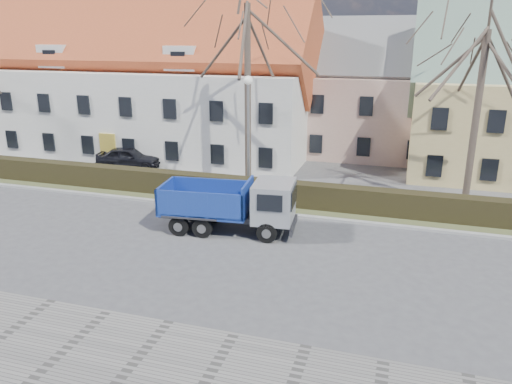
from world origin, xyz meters
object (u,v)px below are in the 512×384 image
(cart_frame, at_px, (156,197))
(parked_car_a, at_px, (129,158))
(dump_truck, at_px, (223,204))
(streetlight, at_px, (248,138))

(cart_frame, xyz_separation_m, parked_car_a, (-5.20, 6.01, 0.42))
(dump_truck, distance_m, cart_frame, 5.63)
(dump_truck, bearing_deg, cart_frame, 146.01)
(streetlight, height_order, cart_frame, streetlight)
(streetlight, relative_size, parked_car_a, 1.57)
(streetlight, height_order, parked_car_a, streetlight)
(dump_truck, height_order, parked_car_a, dump_truck)
(dump_truck, xyz_separation_m, cart_frame, (-4.89, 2.62, -0.97))
(dump_truck, relative_size, parked_car_a, 1.50)
(dump_truck, distance_m, parked_car_a, 13.28)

